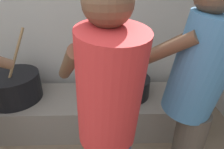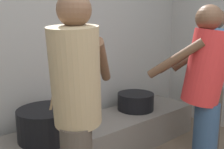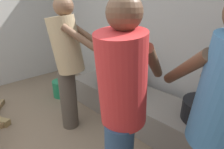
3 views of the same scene
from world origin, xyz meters
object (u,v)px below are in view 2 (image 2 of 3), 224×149
at_px(cooking_pot_secondary, 136,101).
at_px(cook_in_blue_shirt, 211,75).
at_px(cook_in_tan_shirt, 77,104).
at_px(cooking_pot_main, 48,123).
at_px(cook_in_red_shirt, 205,87).

height_order(cooking_pot_secondary, cook_in_blue_shirt, cook_in_blue_shirt).
xyz_separation_m(cooking_pot_secondary, cook_in_tan_shirt, (-1.28, -0.74, 0.41)).
bearing_deg(cooking_pot_main, cook_in_red_shirt, -44.59).
height_order(cook_in_red_shirt, cook_in_tan_shirt, cook_in_tan_shirt).
relative_size(cook_in_red_shirt, cook_in_blue_shirt, 0.99).
bearing_deg(cooking_pot_main, cooking_pot_secondary, 2.17).
bearing_deg(cooking_pot_secondary, cook_in_tan_shirt, -150.01).
distance_m(cooking_pot_secondary, cook_in_tan_shirt, 1.53).
bearing_deg(cook_in_red_shirt, cooking_pot_main, 135.41).
distance_m(cooking_pot_secondary, cook_in_red_shirt, 1.09).
distance_m(cooking_pot_main, cook_in_red_shirt, 1.39).
relative_size(cook_in_tan_shirt, cook_in_blue_shirt, 1.00).
height_order(cooking_pot_main, cook_in_tan_shirt, cook_in_tan_shirt).
distance_m(cooking_pot_secondary, cook_in_blue_shirt, 0.93).
bearing_deg(cook_in_blue_shirt, cooking_pot_main, 153.62).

